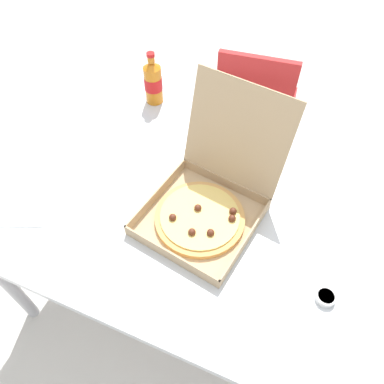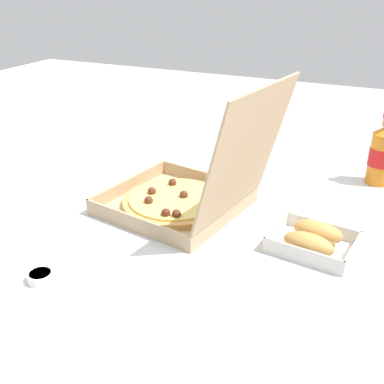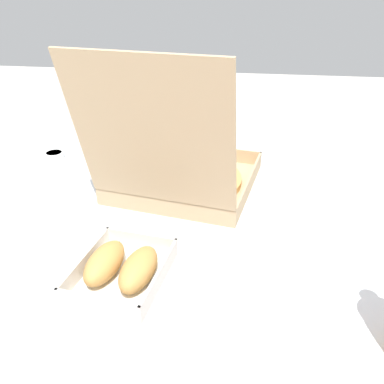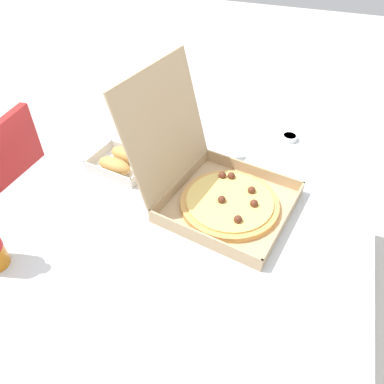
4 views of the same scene
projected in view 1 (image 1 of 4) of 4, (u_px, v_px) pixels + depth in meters
The scene contains 8 objects.
ground_plane at pixel (201, 276), 1.84m from camera, with size 10.00×10.00×0.00m, color beige.
dining_table at pixel (204, 197), 1.33m from camera, with size 1.44×1.09×0.71m.
chair at pixel (254, 106), 1.92m from camera, with size 0.44×0.44×0.83m.
pizza_box_open at pixel (207, 203), 1.18m from camera, with size 0.41×0.48×0.38m.
bread_side_box at pixel (252, 142), 1.39m from camera, with size 0.17×0.21×0.06m.
cola_bottle at pixel (153, 82), 1.51m from camera, with size 0.07×0.07×0.22m.
paper_menu at pixel (17, 208), 1.23m from camera, with size 0.21×0.15×0.00m, color white.
dipping_sauce_cup at pixel (326, 297), 1.03m from camera, with size 0.06×0.06×0.02m.
Camera 1 is at (0.28, -0.77, 1.71)m, focal length 34.51 mm.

